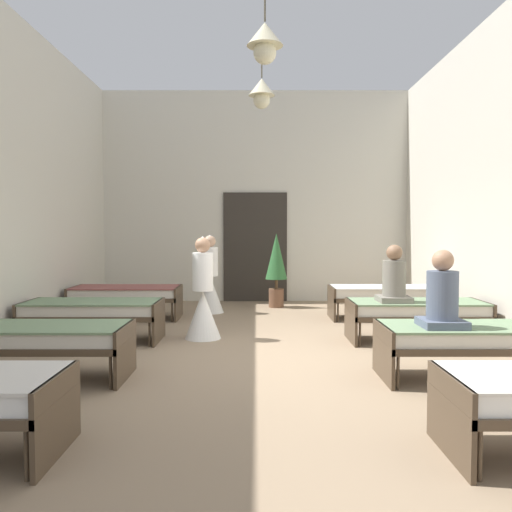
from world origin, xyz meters
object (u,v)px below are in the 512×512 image
Objects in this scene: bed_left_row_1 at (39,338)px; patient_seated_secondary at (444,299)px; bed_left_row_3 at (128,294)px; bed_right_row_3 at (385,294)px; bed_left_row_2 at (95,310)px; patient_seated_primary at (396,281)px; bed_right_row_2 at (418,311)px; nurse_near_aisle at (212,285)px; potted_plant at (278,263)px; bed_right_row_1 at (473,338)px; nurse_mid_aisle at (204,302)px.

patient_seated_secondary reaches higher than bed_left_row_1.
bed_left_row_3 is (0.00, 3.80, 0.00)m from bed_left_row_1.
bed_left_row_3 and bed_right_row_3 have the same top height.
bed_right_row_3 is (4.58, 3.80, 0.00)m from bed_left_row_1.
bed_left_row_2 is 2.38× the size of patient_seated_primary.
nurse_near_aisle is at bearing 140.59° from bed_right_row_2.
bed_right_row_2 is 4.96m from bed_left_row_3.
patient_seated_primary is 3.72m from potted_plant.
patient_seated_primary is 0.53× the size of potted_plant.
bed_left_row_3 is at bearing 90.00° from bed_left_row_2.
potted_plant is at bearing 27.22° from bed_left_row_3.
bed_right_row_1 is 2.38× the size of patient_seated_secondary.
bed_right_row_1 is at bearing -22.53° from bed_left_row_2.
nurse_near_aisle is at bearing 125.05° from bed_right_row_1.
potted_plant reaches higher than bed_left_row_3.
potted_plant reaches higher than patient_seated_primary.
potted_plant is (2.72, 3.30, 0.47)m from bed_left_row_2.
nurse_mid_aisle is at bearing 173.96° from patient_seated_primary.
bed_right_row_2 is 2.38× the size of patient_seated_secondary.
nurse_mid_aisle is 1.86× the size of patient_seated_secondary.
nurse_near_aisle is at bearing 136.16° from patient_seated_primary.
potted_plant is at bearing 109.66° from bed_right_row_1.
nurse_near_aisle is 1.00× the size of nurse_mid_aisle.
potted_plant reaches higher than nurse_mid_aisle.
bed_left_row_2 is at bearing 154.77° from patient_seated_secondary.
bed_right_row_2 is 1.28× the size of nurse_near_aisle.
patient_seated_secondary is (4.23, -0.09, 0.43)m from bed_left_row_1.
bed_right_row_1 is 2.38× the size of patient_seated_primary.
bed_right_row_1 is (4.58, 0.00, 0.00)m from bed_left_row_1.
bed_left_row_3 is 4.58m from bed_right_row_3.
bed_right_row_1 is 5.54m from potted_plant.
bed_left_row_1 is 1.26× the size of potted_plant.
patient_seated_primary is 1.00× the size of patient_seated_secondary.
bed_left_row_2 is at bearing -129.52° from potted_plant.
bed_left_row_2 is 2.96m from nurse_near_aisle.
bed_right_row_1 is at bearing -70.34° from potted_plant.
bed_left_row_2 is at bearing 178.65° from patient_seated_primary.
bed_left_row_2 is 1.28× the size of nurse_near_aisle.
nurse_mid_aisle is (1.54, 0.19, 0.09)m from bed_left_row_2.
patient_seated_primary is (-0.35, 1.80, 0.43)m from bed_right_row_1.
patient_seated_secondary is at bearing -63.80° from nurse_mid_aisle.
patient_seated_secondary is (4.23, -1.99, 0.43)m from bed_left_row_2.
bed_left_row_2 and bed_right_row_2 have the same top height.
bed_right_row_2 is 1.90m from bed_right_row_3.
patient_seated_primary is (4.23, 1.80, 0.43)m from bed_left_row_1.
bed_left_row_1 is 1.00× the size of bed_right_row_2.
patient_seated_primary is at bearing 23.05° from bed_left_row_1.
bed_right_row_1 is 1.00× the size of bed_right_row_3.
bed_right_row_2 is 3.82m from potted_plant.
nurse_mid_aisle is at bearing 11.56° from nurse_near_aisle.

